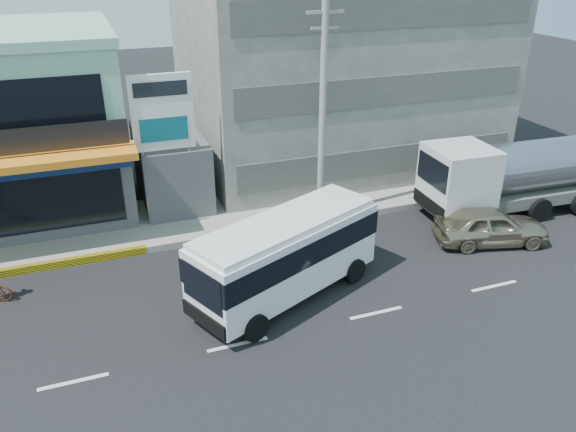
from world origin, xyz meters
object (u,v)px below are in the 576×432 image
object	(u,v)px
minibus	(286,251)
sedan	(491,226)
satellite_dish	(171,138)
billboard	(163,121)
tanker_truck	(509,175)
concrete_building	(336,38)
utility_pole_near	(323,112)

from	to	relation	value
minibus	sedan	world-z (taller)	minibus
satellite_dish	sedan	world-z (taller)	satellite_dish
billboard	tanker_truck	distance (m)	15.93
concrete_building	satellite_dish	distance (m)	11.30
satellite_dish	billboard	distance (m)	2.31
billboard	sedan	size ratio (longest dim) A/B	1.45
concrete_building	tanker_truck	distance (m)	11.95
concrete_building	billboard	xyz separation A→B (m)	(-10.50, -5.80, -2.07)
satellite_dish	sedan	size ratio (longest dim) A/B	0.32
billboard	concrete_building	bearing A→B (deg)	28.92
billboard	minibus	xyz separation A→B (m)	(2.94, -7.06, -3.09)
concrete_building	satellite_dish	size ratio (longest dim) A/B	10.67
utility_pole_near	tanker_truck	xyz separation A→B (m)	(8.63, -2.18, -3.24)
concrete_building	minibus	xyz separation A→B (m)	(-7.56, -12.86, -5.16)
billboard	utility_pole_near	world-z (taller)	utility_pole_near
tanker_truck	billboard	bearing A→B (deg)	165.27
billboard	utility_pole_near	xyz separation A→B (m)	(6.50, -1.80, 0.22)
minibus	billboard	bearing A→B (deg)	112.59
concrete_building	minibus	bearing A→B (deg)	-120.46
satellite_dish	utility_pole_near	distance (m)	7.17
concrete_building	satellite_dish	xyz separation A→B (m)	(-10.00, -4.00, -3.42)
utility_pole_near	sedan	size ratio (longest dim) A/B	2.11
sedan	tanker_truck	xyz separation A→B (m)	(2.63, 2.31, 1.10)
satellite_dish	minibus	bearing A→B (deg)	-74.62
utility_pole_near	sedan	bearing A→B (deg)	-36.76
satellite_dish	minibus	world-z (taller)	satellite_dish
billboard	tanker_truck	world-z (taller)	billboard
satellite_dish	utility_pole_near	bearing A→B (deg)	-30.96
satellite_dish	minibus	xyz separation A→B (m)	(2.44, -8.86, -1.74)
tanker_truck	concrete_building	bearing A→B (deg)	115.33
satellite_dish	minibus	size ratio (longest dim) A/B	0.20
utility_pole_near	satellite_dish	bearing A→B (deg)	149.04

